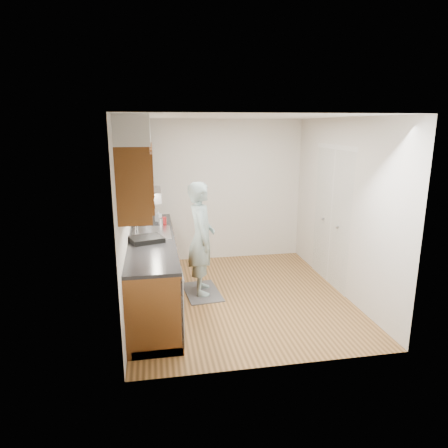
# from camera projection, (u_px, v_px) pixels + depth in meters

# --- Properties ---
(floor) EXTENTS (3.50, 3.50, 0.00)m
(floor) POSITION_uv_depth(u_px,v_px,m) (239.00, 296.00, 5.75)
(floor) COLOR #A3723D
(floor) RESTS_ON ground
(ceiling) EXTENTS (3.50, 3.50, 0.00)m
(ceiling) POSITION_uv_depth(u_px,v_px,m) (241.00, 117.00, 5.15)
(ceiling) COLOR white
(ceiling) RESTS_ON wall_left
(wall_left) EXTENTS (0.02, 3.50, 2.50)m
(wall_left) POSITION_uv_depth(u_px,v_px,m) (127.00, 215.00, 5.19)
(wall_left) COLOR silver
(wall_left) RESTS_ON floor
(wall_right) EXTENTS (0.02, 3.50, 2.50)m
(wall_right) POSITION_uv_depth(u_px,v_px,m) (342.00, 207.00, 5.71)
(wall_right) COLOR silver
(wall_right) RESTS_ON floor
(wall_back) EXTENTS (3.00, 0.02, 2.50)m
(wall_back) POSITION_uv_depth(u_px,v_px,m) (219.00, 191.00, 7.12)
(wall_back) COLOR silver
(wall_back) RESTS_ON floor
(counter) EXTENTS (0.64, 2.80, 1.30)m
(counter) POSITION_uv_depth(u_px,v_px,m) (153.00, 269.00, 5.43)
(counter) COLOR brown
(counter) RESTS_ON floor
(upper_cabinets) EXTENTS (0.47, 2.80, 1.21)m
(upper_cabinets) POSITION_uv_depth(u_px,v_px,m) (138.00, 161.00, 5.09)
(upper_cabinets) COLOR brown
(upper_cabinets) RESTS_ON wall_left
(closet_door) EXTENTS (0.02, 1.22, 2.05)m
(closet_door) POSITION_uv_depth(u_px,v_px,m) (331.00, 218.00, 6.04)
(closet_door) COLOR white
(closet_door) RESTS_ON wall_right
(floor_mat) EXTENTS (0.56, 0.86, 0.02)m
(floor_mat) POSITION_uv_depth(u_px,v_px,m) (202.00, 292.00, 5.87)
(floor_mat) COLOR slate
(floor_mat) RESTS_ON floor
(person) EXTENTS (0.47, 0.67, 1.84)m
(person) POSITION_uv_depth(u_px,v_px,m) (201.00, 231.00, 5.65)
(person) COLOR #8CA8AA
(person) RESTS_ON floor_mat
(soap_bottle_a) EXTENTS (0.11, 0.11, 0.29)m
(soap_bottle_a) POSITION_uv_depth(u_px,v_px,m) (148.00, 214.00, 6.01)
(soap_bottle_a) COLOR silver
(soap_bottle_a) RESTS_ON counter
(soap_bottle_b) EXTENTS (0.11, 0.11, 0.18)m
(soap_bottle_b) POSITION_uv_depth(u_px,v_px,m) (158.00, 216.00, 6.18)
(soap_bottle_b) COLOR silver
(soap_bottle_b) RESTS_ON counter
(soap_bottle_c) EXTENTS (0.19, 0.19, 0.18)m
(soap_bottle_c) POSITION_uv_depth(u_px,v_px,m) (145.00, 218.00, 6.02)
(soap_bottle_c) COLOR silver
(soap_bottle_c) RESTS_ON counter
(soda_can) EXTENTS (0.08, 0.08, 0.13)m
(soda_can) POSITION_uv_depth(u_px,v_px,m) (164.00, 221.00, 5.93)
(soda_can) COLOR #A41C20
(soda_can) RESTS_ON counter
(steel_can) EXTENTS (0.07, 0.07, 0.12)m
(steel_can) POSITION_uv_depth(u_px,v_px,m) (161.00, 222.00, 5.87)
(steel_can) COLOR #A5A5AA
(steel_can) RESTS_ON counter
(dish_rack) EXTENTS (0.48, 0.44, 0.06)m
(dish_rack) POSITION_uv_depth(u_px,v_px,m) (146.00, 239.00, 5.12)
(dish_rack) COLOR black
(dish_rack) RESTS_ON counter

